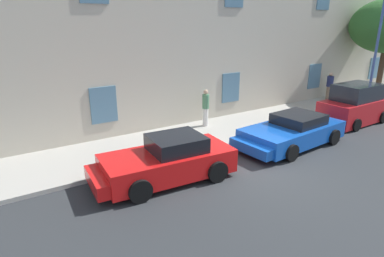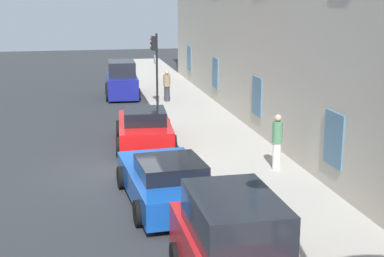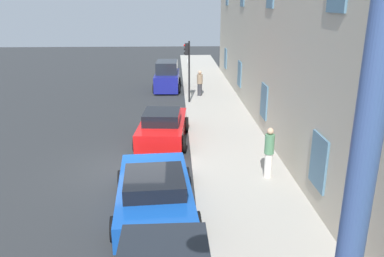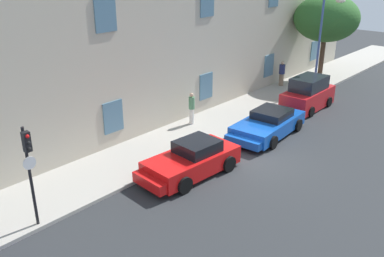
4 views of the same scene
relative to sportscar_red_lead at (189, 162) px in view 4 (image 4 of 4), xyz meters
name	(u,v)px [view 4 (image 4 of 4)]	position (x,y,z in m)	size (l,w,h in m)	color
ground_plane	(251,159)	(2.98, -1.09, -0.63)	(80.00, 80.00, 0.00)	#2B2D30
sidewalk	(188,135)	(2.98, 2.78, -0.56)	(60.00, 3.35, 0.14)	#A8A399
building_facade	(131,25)	(2.98, 6.79, 4.58)	(41.92, 5.16, 10.38)	#BCB29E
sportscar_red_lead	(189,162)	(0.00, 0.00, 0.00)	(4.63, 2.31, 1.43)	red
sportscar_yellow_flank	(267,125)	(5.76, -0.09, -0.06)	(5.03, 2.50, 1.26)	#144CB2
hatchback_distant	(308,95)	(10.95, 0.34, 0.24)	(3.93, 1.93, 1.96)	red
tree_near_kerb	(326,18)	(16.81, 2.40, 3.94)	(4.47, 4.47, 6.06)	#473323
traffic_light	(29,161)	(-6.11, 1.27, 1.91)	(0.44, 0.36, 3.52)	black
street_lamp	(327,28)	(14.12, 1.07, 3.75)	(0.44, 1.42, 6.20)	#3F5999
pedestrian_admiring	(192,108)	(4.17, 3.61, 0.41)	(0.45, 0.45, 1.73)	silver
pedestrian_strolling	(282,73)	(13.82, 3.83, 0.37)	(0.50, 0.50, 1.71)	#8C7259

